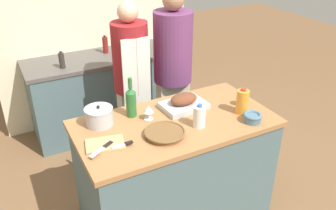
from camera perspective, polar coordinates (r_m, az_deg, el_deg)
name	(u,v)px	position (r m, az deg, el deg)	size (l,w,h in m)	color
ground_plane	(174,209)	(3.19, 1.02, -16.39)	(12.00, 12.00, 0.00)	brown
kitchen_island	(175,168)	(2.90, 1.10, -10.13)	(1.49, 0.79, 0.89)	#4C666B
back_counter	(110,92)	(4.13, -9.36, 2.07)	(1.77, 0.60, 0.89)	#4C666B
back_wall	(93,13)	(4.17, -11.91, 14.27)	(2.27, 0.10, 2.55)	beige
roasting_pan	(184,103)	(2.80, 2.52, 0.36)	(0.36, 0.26, 0.12)	#BCBCC1
wicker_basket	(165,133)	(2.47, -0.54, -4.50)	(0.29, 0.29, 0.04)	brown
cutting_board	(105,144)	(2.41, -10.05, -6.23)	(0.29, 0.23, 0.02)	tan
stock_pot	(99,116)	(2.62, -10.99, -1.80)	(0.21, 0.21, 0.16)	#B7B7BC
mixing_bowl	(252,117)	(2.69, 13.40, -1.93)	(0.14, 0.14, 0.07)	slate
juice_jug	(242,102)	(2.77, 11.84, 0.52)	(0.09, 0.09, 0.21)	orange
milk_jug	(199,116)	(2.55, 5.04, -1.83)	(0.09, 0.09, 0.18)	white
wine_bottle_green	(131,101)	(2.67, -5.95, 0.60)	(0.08, 0.08, 0.31)	#28662D
wine_glass_left	(241,95)	(2.89, 11.66, 1.50)	(0.08, 0.08, 0.12)	silver
wine_glass_right	(148,110)	(2.63, -3.17, -0.73)	(0.08, 0.08, 0.11)	silver
knife_chef	(102,149)	(2.35, -10.53, -6.91)	(0.19, 0.13, 0.01)	#B7B7BC
knife_paring	(123,144)	(2.37, -7.24, -6.29)	(0.15, 0.03, 0.01)	#B7B7BC
stand_mixer	(140,37)	(4.10, -4.58, 10.81)	(0.18, 0.14, 0.32)	#333842
condiment_bottle_tall	(137,47)	(3.92, -4.98, 9.26)	(0.05, 0.05, 0.19)	#B28E2D
condiment_bottle_short	(62,60)	(3.70, -16.67, 6.87)	(0.05, 0.05, 0.17)	#332D28
condiment_bottle_extra	(105,45)	(4.02, -10.03, 9.48)	(0.06, 0.06, 0.20)	maroon
person_cook_aproned	(131,78)	(3.35, -5.89, 4.26)	(0.33, 0.34, 1.60)	beige
person_cook_guest	(173,69)	(3.45, 0.76, 5.76)	(0.37, 0.37, 1.68)	beige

